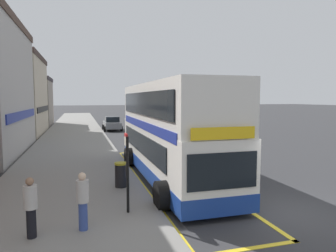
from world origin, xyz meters
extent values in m
plane|color=#333335|center=(0.00, 32.00, 0.00)|extent=(260.00, 260.00, 0.00)
cube|color=gray|center=(-7.00, 32.00, 0.07)|extent=(6.00, 76.00, 0.14)
cube|color=white|center=(-2.45, 5.55, 1.35)|extent=(2.54, 11.06, 2.30)
cube|color=white|center=(-2.45, 5.55, 3.45)|extent=(2.52, 10.84, 1.90)
cube|color=navy|center=(-2.45, 5.55, 0.50)|extent=(2.56, 11.08, 0.60)
cube|color=navy|center=(-2.45, 5.55, 2.52)|extent=(2.57, 10.18, 0.36)
cube|color=black|center=(-3.74, 5.95, 1.65)|extent=(0.04, 8.85, 0.90)
cube|color=black|center=(-3.74, 5.55, 3.50)|extent=(0.04, 9.73, 1.00)
cube|color=black|center=(-2.45, 0.00, 1.60)|extent=(2.24, 0.04, 1.10)
cube|color=yellow|center=(-2.45, 0.00, 2.72)|extent=(2.04, 0.04, 0.36)
cylinder|color=black|center=(-3.81, 1.57, 0.50)|extent=(0.56, 1.00, 1.00)
cylinder|color=black|center=(-1.09, 1.57, 0.50)|extent=(0.56, 1.00, 1.00)
cylinder|color=black|center=(-3.81, 8.59, 0.50)|extent=(0.56, 1.00, 1.00)
cylinder|color=black|center=(-1.09, 8.59, 0.50)|extent=(0.56, 1.00, 1.00)
cube|color=yellow|center=(-3.92, 5.53, 0.01)|extent=(0.16, 14.37, 0.01)
cube|color=yellow|center=(-1.12, 5.53, 0.01)|extent=(0.16, 14.37, 0.01)
cube|color=yellow|center=(-2.52, -1.57, 0.01)|extent=(2.96, 0.16, 0.01)
cube|color=yellow|center=(-2.52, 12.63, 0.01)|extent=(2.96, 0.16, 0.01)
cylinder|color=black|center=(-5.05, 1.34, 1.34)|extent=(0.09, 0.09, 2.41)
cube|color=silver|center=(-5.05, 1.59, 2.37)|extent=(0.05, 0.42, 0.30)
cube|color=red|center=(-5.05, 1.59, 2.57)|extent=(0.05, 0.42, 0.10)
cube|color=black|center=(-5.05, 1.44, 1.44)|extent=(0.06, 0.28, 0.40)
cube|color=navy|center=(-10.16, 14.68, 2.60)|extent=(0.08, 10.04, 0.56)
cube|color=black|center=(-10.16, 26.80, 2.60)|extent=(0.08, 9.53, 0.56)
cube|color=gray|center=(-14.09, 36.95, 3.04)|extent=(7.79, 7.46, 6.08)
cube|color=#383338|center=(-14.09, 36.95, 6.33)|extent=(7.94, 7.61, 0.50)
cube|color=#6E665D|center=(-14.09, 35.20, 7.03)|extent=(0.60, 0.60, 0.90)
cube|color=#B2B5BA|center=(2.93, 35.07, 0.66)|extent=(1.76, 4.20, 0.72)
cube|color=black|center=(2.93, 34.97, 1.32)|extent=(1.52, 1.90, 0.60)
cylinder|color=black|center=(2.00, 36.37, 0.30)|extent=(0.22, 0.60, 0.60)
cylinder|color=black|center=(3.87, 36.37, 0.30)|extent=(0.22, 0.60, 0.60)
cylinder|color=black|center=(2.00, 33.77, 0.30)|extent=(0.22, 0.60, 0.60)
cylinder|color=black|center=(3.87, 33.77, 0.30)|extent=(0.22, 0.60, 0.60)
cube|color=#B2B5BA|center=(5.00, 27.66, 0.66)|extent=(1.76, 4.20, 0.72)
cube|color=black|center=(5.00, 27.56, 1.32)|extent=(1.52, 1.90, 0.60)
cylinder|color=black|center=(4.07, 28.96, 0.30)|extent=(0.22, 0.60, 0.60)
cylinder|color=black|center=(5.94, 28.96, 0.30)|extent=(0.22, 0.60, 0.60)
cylinder|color=black|center=(4.07, 26.35, 0.30)|extent=(0.22, 0.60, 0.60)
cylinder|color=black|center=(5.94, 26.35, 0.30)|extent=(0.22, 0.60, 0.60)
cube|color=slate|center=(-2.84, 27.86, 0.66)|extent=(1.76, 4.20, 0.72)
cube|color=black|center=(-2.84, 27.76, 1.32)|extent=(1.52, 1.90, 0.60)
cylinder|color=black|center=(-3.78, 29.17, 0.30)|extent=(0.22, 0.60, 0.60)
cylinder|color=black|center=(-1.91, 29.17, 0.30)|extent=(0.22, 0.60, 0.60)
cylinder|color=black|center=(-3.78, 26.56, 0.30)|extent=(0.22, 0.60, 0.60)
cylinder|color=black|center=(-1.91, 26.56, 0.30)|extent=(0.22, 0.60, 0.60)
cube|color=slate|center=(4.79, 54.89, 0.66)|extent=(1.76, 4.20, 0.72)
cube|color=black|center=(4.79, 54.79, 1.32)|extent=(1.52, 1.90, 0.60)
cylinder|color=black|center=(3.85, 56.19, 0.30)|extent=(0.22, 0.60, 0.60)
cylinder|color=black|center=(5.72, 56.19, 0.30)|extent=(0.22, 0.60, 0.60)
cylinder|color=black|center=(3.85, 53.58, 0.30)|extent=(0.22, 0.60, 0.60)
cylinder|color=black|center=(5.72, 53.58, 0.30)|extent=(0.22, 0.60, 0.60)
cylinder|color=#33478C|center=(-6.43, 0.40, 0.53)|extent=(0.24, 0.24, 0.78)
cylinder|color=#B7B2AD|center=(-6.43, 0.40, 1.22)|extent=(0.34, 0.34, 0.61)
sphere|color=beige|center=(-6.43, 0.40, 1.64)|extent=(0.21, 0.21, 0.21)
cylinder|color=black|center=(-7.72, 0.29, 0.53)|extent=(0.24, 0.24, 0.77)
cylinder|color=#B7B2AD|center=(-7.72, 0.29, 1.22)|extent=(0.34, 0.34, 0.61)
sphere|color=#8C664C|center=(-7.72, 0.29, 1.62)|extent=(0.21, 0.21, 0.21)
cylinder|color=black|center=(-4.91, 4.19, 0.60)|extent=(0.48, 0.48, 0.92)
cylinder|color=#A5991E|center=(-4.91, 4.19, 1.10)|extent=(0.50, 0.50, 0.08)
camera|label=1|loc=(-6.45, -7.96, 3.73)|focal=32.53mm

